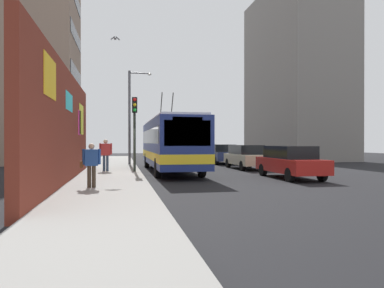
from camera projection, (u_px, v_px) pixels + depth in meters
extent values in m
plane|color=black|center=(142.00, 176.00, 19.10)|extent=(80.00, 80.00, 0.00)
cube|color=gray|center=(111.00, 175.00, 18.79)|extent=(48.00, 3.20, 0.15)
cube|color=maroon|center=(65.00, 127.00, 15.12)|extent=(15.22, 0.30, 4.75)
cube|color=#F2338C|center=(79.00, 123.00, 18.88)|extent=(1.04, 0.02, 1.27)
cube|color=yellow|center=(50.00, 77.00, 11.02)|extent=(1.91, 0.02, 1.23)
cube|color=yellow|center=(81.00, 120.00, 19.84)|extent=(2.03, 0.02, 1.61)
cube|color=#33D8E5|center=(69.00, 102.00, 15.15)|extent=(1.98, 0.02, 0.74)
cube|color=gray|center=(21.00, 35.00, 30.35)|extent=(8.23, 8.71, 21.39)
cube|color=black|center=(76.00, 111.00, 31.22)|extent=(6.99, 0.04, 1.10)
cube|color=black|center=(76.00, 74.00, 31.21)|extent=(6.99, 0.04, 1.10)
cube|color=black|center=(76.00, 36.00, 31.19)|extent=(6.99, 0.04, 1.10)
cube|color=gray|center=(295.00, 75.00, 38.61)|extent=(13.71, 6.44, 17.75)
cube|color=black|center=(323.00, 118.00, 39.26)|extent=(11.65, 0.04, 1.10)
cube|color=black|center=(323.00, 88.00, 39.24)|extent=(11.65, 0.04, 1.10)
cube|color=black|center=(323.00, 58.00, 39.23)|extent=(11.65, 0.04, 1.10)
cube|color=black|center=(323.00, 28.00, 39.21)|extent=(11.65, 0.04, 1.10)
cube|color=navy|center=(170.00, 143.00, 21.82)|extent=(11.64, 2.46, 2.54)
cube|color=silver|center=(170.00, 121.00, 21.81)|extent=(11.17, 2.26, 0.12)
cube|color=yellow|center=(170.00, 155.00, 21.82)|extent=(11.66, 2.48, 0.44)
cube|color=black|center=(188.00, 133.00, 16.13)|extent=(0.04, 2.09, 1.15)
cube|color=black|center=(170.00, 136.00, 21.82)|extent=(10.71, 2.49, 0.81)
cube|color=orange|center=(188.00, 120.00, 16.13)|extent=(0.06, 1.35, 0.28)
cylinder|color=black|center=(172.00, 109.00, 23.59)|extent=(1.43, 0.06, 2.00)
cylinder|color=black|center=(161.00, 109.00, 23.45)|extent=(1.43, 0.06, 2.00)
cylinder|color=black|center=(202.00, 167.00, 18.39)|extent=(1.00, 0.28, 1.00)
cylinder|color=black|center=(158.00, 168.00, 17.96)|extent=(1.00, 0.28, 1.00)
cylinder|color=black|center=(179.00, 160.00, 25.69)|extent=(1.00, 0.28, 1.00)
cylinder|color=black|center=(147.00, 160.00, 25.27)|extent=(1.00, 0.28, 1.00)
cube|color=#B21E19|center=(290.00, 165.00, 17.76)|extent=(4.67, 1.76, 0.66)
cube|color=black|center=(289.00, 152.00, 17.85)|extent=(2.80, 1.59, 0.60)
cylinder|color=black|center=(322.00, 174.00, 16.40)|extent=(0.64, 0.22, 0.64)
cylinder|color=black|center=(290.00, 175.00, 16.10)|extent=(0.64, 0.22, 0.64)
cylinder|color=black|center=(291.00, 169.00, 19.43)|extent=(0.64, 0.22, 0.64)
cylinder|color=black|center=(263.00, 170.00, 19.12)|extent=(0.64, 0.22, 0.64)
cube|color=#C6B793|center=(246.00, 159.00, 23.96)|extent=(4.58, 1.76, 0.66)
cube|color=black|center=(246.00, 150.00, 24.05)|extent=(2.75, 1.58, 0.60)
cylinder|color=black|center=(267.00, 165.00, 22.63)|extent=(0.64, 0.22, 0.64)
cylinder|color=black|center=(243.00, 166.00, 22.33)|extent=(0.64, 0.22, 0.64)
cylinder|color=black|center=(250.00, 163.00, 25.60)|extent=(0.64, 0.22, 0.64)
cylinder|color=black|center=(228.00, 163.00, 25.29)|extent=(0.64, 0.22, 0.64)
cube|color=navy|center=(221.00, 156.00, 29.87)|extent=(4.81, 1.91, 0.66)
cube|color=black|center=(221.00, 148.00, 29.96)|extent=(2.89, 1.71, 0.60)
cylinder|color=black|center=(237.00, 161.00, 28.48)|extent=(0.64, 0.22, 0.64)
cylinder|color=black|center=(216.00, 161.00, 28.15)|extent=(0.64, 0.22, 0.64)
cylinder|color=black|center=(226.00, 159.00, 31.60)|extent=(0.64, 0.22, 0.64)
cylinder|color=black|center=(207.00, 159.00, 31.27)|extent=(0.64, 0.22, 0.64)
cube|color=#B7B7BC|center=(205.00, 154.00, 35.57)|extent=(4.61, 1.74, 0.66)
cube|color=black|center=(205.00, 147.00, 35.66)|extent=(2.77, 1.57, 0.60)
cylinder|color=black|center=(217.00, 158.00, 34.22)|extent=(0.64, 0.22, 0.64)
cylinder|color=black|center=(201.00, 158.00, 33.93)|extent=(0.64, 0.22, 0.64)
cylinder|color=black|center=(209.00, 156.00, 37.21)|extent=(0.64, 0.22, 0.64)
cylinder|color=black|center=(194.00, 156.00, 36.91)|extent=(0.64, 0.22, 0.64)
cylinder|color=#2D3F59|center=(107.00, 163.00, 20.46)|extent=(0.14, 0.14, 0.88)
cylinder|color=#2D3F59|center=(104.00, 163.00, 20.42)|extent=(0.14, 0.14, 0.88)
cube|color=#BF3333|center=(106.00, 149.00, 20.43)|extent=(0.22, 0.51, 0.66)
cylinder|color=#BF3333|center=(111.00, 149.00, 20.49)|extent=(0.09, 0.09, 0.63)
cylinder|color=#BF3333|center=(100.00, 149.00, 20.37)|extent=(0.09, 0.09, 0.63)
sphere|color=beige|center=(106.00, 141.00, 20.43)|extent=(0.24, 0.24, 0.24)
cylinder|color=#3F3326|center=(94.00, 177.00, 13.01)|extent=(0.14, 0.14, 0.78)
cylinder|color=#3F3326|center=(89.00, 177.00, 12.98)|extent=(0.14, 0.14, 0.78)
cube|color=#264C99|center=(92.00, 158.00, 12.99)|extent=(0.22, 0.45, 0.58)
cylinder|color=#264C99|center=(100.00, 157.00, 13.05)|extent=(0.09, 0.09, 0.55)
cylinder|color=#264C99|center=(83.00, 157.00, 12.94)|extent=(0.09, 0.09, 0.55)
sphere|color=tan|center=(91.00, 146.00, 12.99)|extent=(0.21, 0.21, 0.21)
cube|color=#593319|center=(81.00, 164.00, 12.93)|extent=(0.14, 0.10, 0.24)
cylinder|color=#2D382D|center=(135.00, 134.00, 20.03)|extent=(0.14, 0.14, 4.08)
cube|color=black|center=(135.00, 105.00, 19.80)|extent=(0.20, 0.28, 0.84)
sphere|color=red|center=(135.00, 100.00, 19.70)|extent=(0.18, 0.18, 0.18)
sphere|color=yellow|center=(135.00, 105.00, 19.70)|extent=(0.18, 0.18, 0.18)
sphere|color=green|center=(135.00, 110.00, 19.70)|extent=(0.18, 0.18, 0.18)
cylinder|color=#4C4C51|center=(129.00, 117.00, 26.90)|extent=(0.18, 0.18, 6.88)
cylinder|color=#4C4C51|center=(140.00, 73.00, 27.02)|extent=(0.10, 1.48, 0.10)
ellipsoid|color=silver|center=(150.00, 74.00, 27.17)|extent=(0.44, 0.28, 0.20)
ellipsoid|color=slate|center=(115.00, 39.00, 20.68)|extent=(0.32, 0.14, 0.12)
cube|color=slate|center=(118.00, 38.00, 20.70)|extent=(0.20, 0.23, 0.19)
cube|color=slate|center=(113.00, 38.00, 20.65)|extent=(0.20, 0.23, 0.19)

